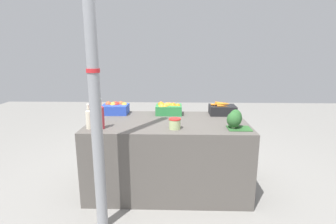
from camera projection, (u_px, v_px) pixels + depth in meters
ground_plane at (168, 186)px, 2.98m from camera, size 10.00×10.00×0.00m
market_table at (168, 154)px, 2.89m from camera, size 1.67×0.93×0.76m
support_pole at (94, 80)px, 2.00m from camera, size 0.10×0.10×2.56m
apple_crate at (116, 108)px, 3.13m from camera, size 0.30×0.23×0.14m
orange_crate at (168, 108)px, 3.10m from camera, size 0.30×0.23×0.15m
carrot_crate at (222, 109)px, 3.09m from camera, size 0.30×0.23×0.14m
broccoli_pile at (235, 119)px, 2.53m from camera, size 0.23×0.20×0.18m
juice_bottle_cloudy at (89, 118)px, 2.51m from camera, size 0.06×0.06×0.24m
juice_bottle_ruby at (100, 116)px, 2.50m from camera, size 0.07×0.07×0.29m
pickle_jar at (175, 124)px, 2.51m from camera, size 0.12×0.12×0.10m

